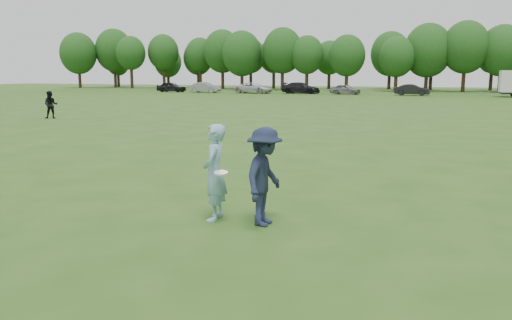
{
  "coord_description": "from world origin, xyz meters",
  "views": [
    {
      "loc": [
        4.0,
        -8.5,
        2.97
      ],
      "look_at": [
        0.48,
        1.49,
        1.1
      ],
      "focal_mm": 35.0,
      "sensor_mm": 36.0,
      "label": 1
    }
  ],
  "objects_px": {
    "car_c": "(254,88)",
    "car_d": "(301,88)",
    "defender": "(265,177)",
    "player_far_a": "(51,105)",
    "car_e": "(345,89)",
    "car_a": "(171,87)",
    "car_f": "(412,90)",
    "thrower": "(215,173)",
    "car_b": "(205,87)"
  },
  "relations": [
    {
      "from": "car_d",
      "to": "car_e",
      "type": "xyz_separation_m",
      "value": [
        6.34,
        -0.46,
        -0.1
      ]
    },
    {
      "from": "car_f",
      "to": "car_b",
      "type": "bearing_deg",
      "value": 94.35
    },
    {
      "from": "player_far_a",
      "to": "car_f",
      "type": "xyz_separation_m",
      "value": [
        20.76,
        41.82,
        -0.17
      ]
    },
    {
      "from": "defender",
      "to": "car_d",
      "type": "bearing_deg",
      "value": 17.39
    },
    {
      "from": "defender",
      "to": "car_e",
      "type": "xyz_separation_m",
      "value": [
        -8.27,
        59.35,
        -0.28
      ]
    },
    {
      "from": "thrower",
      "to": "car_f",
      "type": "xyz_separation_m",
      "value": [
        1.47,
        58.98,
        -0.26
      ]
    },
    {
      "from": "car_a",
      "to": "car_e",
      "type": "bearing_deg",
      "value": -91.58
    },
    {
      "from": "car_e",
      "to": "car_a",
      "type": "bearing_deg",
      "value": 96.76
    },
    {
      "from": "thrower",
      "to": "car_c",
      "type": "distance_m",
      "value": 62.13
    },
    {
      "from": "car_a",
      "to": "defender",
      "type": "bearing_deg",
      "value": -151.62
    },
    {
      "from": "car_f",
      "to": "car_d",
      "type": "bearing_deg",
      "value": 90.34
    },
    {
      "from": "thrower",
      "to": "car_a",
      "type": "distance_m",
      "value": 68.06
    },
    {
      "from": "car_b",
      "to": "car_c",
      "type": "bearing_deg",
      "value": -87.97
    },
    {
      "from": "player_far_a",
      "to": "car_e",
      "type": "distance_m",
      "value": 43.9
    },
    {
      "from": "car_d",
      "to": "car_f",
      "type": "distance_m",
      "value": 15.05
    },
    {
      "from": "car_a",
      "to": "car_e",
      "type": "xyz_separation_m",
      "value": [
        26.5,
        0.23,
        -0.07
      ]
    },
    {
      "from": "car_d",
      "to": "car_f",
      "type": "relative_size",
      "value": 1.24
    },
    {
      "from": "car_a",
      "to": "player_far_a",
      "type": "bearing_deg",
      "value": -163.13
    },
    {
      "from": "car_a",
      "to": "car_e",
      "type": "height_order",
      "value": "car_a"
    },
    {
      "from": "car_a",
      "to": "car_d",
      "type": "bearing_deg",
      "value": -90.12
    },
    {
      "from": "car_c",
      "to": "thrower",
      "type": "bearing_deg",
      "value": -154.06
    },
    {
      "from": "car_c",
      "to": "car_f",
      "type": "height_order",
      "value": "car_c"
    },
    {
      "from": "car_f",
      "to": "player_far_a",
      "type": "bearing_deg",
      "value": 157.14
    },
    {
      "from": "car_a",
      "to": "car_b",
      "type": "height_order",
      "value": "car_a"
    },
    {
      "from": "player_far_a",
      "to": "car_e",
      "type": "relative_size",
      "value": 0.44
    },
    {
      "from": "defender",
      "to": "player_far_a",
      "type": "relative_size",
      "value": 1.09
    },
    {
      "from": "player_far_a",
      "to": "defender",
      "type": "bearing_deg",
      "value": -70.66
    },
    {
      "from": "player_far_a",
      "to": "car_e",
      "type": "xyz_separation_m",
      "value": [
        12.08,
        42.21,
        -0.2
      ]
    },
    {
      "from": "thrower",
      "to": "car_d",
      "type": "height_order",
      "value": "thrower"
    },
    {
      "from": "car_c",
      "to": "car_d",
      "type": "height_order",
      "value": "car_d"
    },
    {
      "from": "player_far_a",
      "to": "car_e",
      "type": "height_order",
      "value": "player_far_a"
    },
    {
      "from": "defender",
      "to": "car_c",
      "type": "xyz_separation_m",
      "value": [
        -21.27,
        58.75,
        -0.22
      ]
    },
    {
      "from": "thrower",
      "to": "car_f",
      "type": "relative_size",
      "value": 0.45
    },
    {
      "from": "car_b",
      "to": "car_e",
      "type": "relative_size",
      "value": 1.13
    },
    {
      "from": "car_c",
      "to": "car_d",
      "type": "bearing_deg",
      "value": -73.96
    },
    {
      "from": "car_c",
      "to": "car_d",
      "type": "relative_size",
      "value": 1.0
    },
    {
      "from": "car_f",
      "to": "thrower",
      "type": "bearing_deg",
      "value": -177.88
    },
    {
      "from": "thrower",
      "to": "car_b",
      "type": "distance_m",
      "value": 64.82
    },
    {
      "from": "car_e",
      "to": "car_f",
      "type": "relative_size",
      "value": 0.93
    },
    {
      "from": "car_b",
      "to": "defender",
      "type": "bearing_deg",
      "value": -153.16
    },
    {
      "from": "car_d",
      "to": "car_f",
      "type": "xyz_separation_m",
      "value": [
        15.02,
        -0.84,
        -0.07
      ]
    },
    {
      "from": "car_c",
      "to": "car_e",
      "type": "relative_size",
      "value": 1.34
    },
    {
      "from": "defender",
      "to": "car_f",
      "type": "xyz_separation_m",
      "value": [
        0.41,
        58.97,
        -0.25
      ]
    },
    {
      "from": "car_a",
      "to": "car_f",
      "type": "bearing_deg",
      "value": -92.33
    },
    {
      "from": "thrower",
      "to": "car_b",
      "type": "height_order",
      "value": "thrower"
    },
    {
      "from": "defender",
      "to": "car_f",
      "type": "height_order",
      "value": "defender"
    },
    {
      "from": "car_a",
      "to": "car_d",
      "type": "distance_m",
      "value": 20.17
    },
    {
      "from": "player_far_a",
      "to": "car_b",
      "type": "height_order",
      "value": "player_far_a"
    },
    {
      "from": "car_c",
      "to": "car_a",
      "type": "bearing_deg",
      "value": 95.36
    },
    {
      "from": "car_c",
      "to": "car_f",
      "type": "relative_size",
      "value": 1.24
    }
  ]
}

